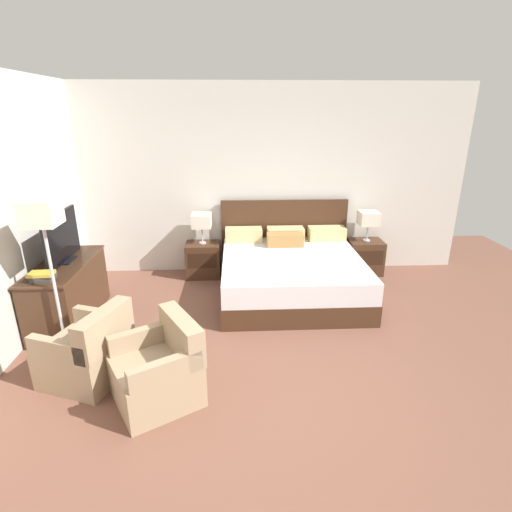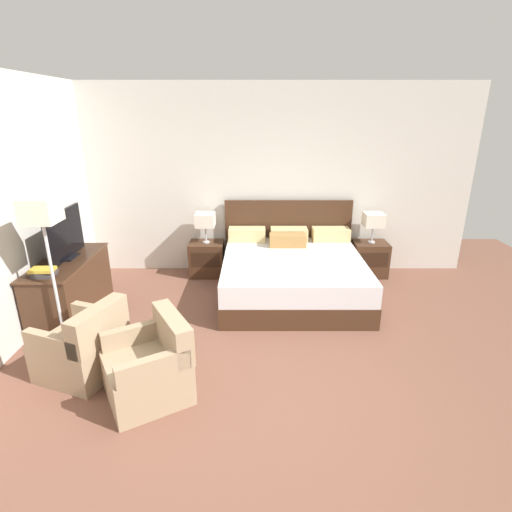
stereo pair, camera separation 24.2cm
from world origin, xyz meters
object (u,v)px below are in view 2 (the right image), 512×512
at_px(dresser, 71,288).
at_px(armchair_by_window, 85,347).
at_px(nightstand_right, 370,259).
at_px(book_red_cover, 45,275).
at_px(table_lamp_left, 206,220).
at_px(tv, 66,235).
at_px(armchair_companion, 151,368).
at_px(book_small_top, 43,270).
at_px(table_lamp_right, 374,220).
at_px(nightstand_left, 208,259).
at_px(bed, 293,273).
at_px(book_blue_cover, 45,272).
at_px(floor_lamp, 44,224).

relative_size(dresser, armchair_by_window, 1.55).
xyz_separation_m(nightstand_right, book_red_cover, (-4.11, -1.87, 0.51)).
distance_m(nightstand_right, table_lamp_left, 2.65).
bearing_deg(tv, armchair_companion, -49.18).
distance_m(table_lamp_left, book_small_top, 2.44).
height_order(dresser, armchair_by_window, same).
bearing_deg(table_lamp_right, nightstand_left, -179.97).
bearing_deg(nightstand_right, table_lamp_right, 90.00).
bearing_deg(book_red_cover, nightstand_left, 50.52).
height_order(bed, book_small_top, bed).
bearing_deg(bed, tv, -168.29).
xyz_separation_m(book_blue_cover, floor_lamp, (0.21, -0.23, 0.61)).
xyz_separation_m(nightstand_left, armchair_companion, (-0.18, -2.86, 0.01)).
relative_size(table_lamp_right, tv, 0.52).
bearing_deg(book_red_cover, armchair_companion, -35.99).
bearing_deg(floor_lamp, book_blue_cover, 132.48).
bearing_deg(nightstand_left, book_blue_cover, -129.38).
relative_size(nightstand_left, nightstand_right, 1.00).
bearing_deg(tv, book_small_top, -91.59).
height_order(nightstand_left, book_blue_cover, book_blue_cover).
height_order(table_lamp_right, armchair_by_window, table_lamp_right).
height_order(bed, table_lamp_left, bed).
xyz_separation_m(table_lamp_left, book_blue_cover, (-1.54, -1.87, -0.09)).
distance_m(tv, book_blue_cover, 0.64).
xyz_separation_m(bed, armchair_companion, (-1.46, -2.17, -0.03)).
distance_m(bed, armchair_by_window, 2.87).
distance_m(nightstand_left, book_small_top, 2.50).
xyz_separation_m(nightstand_left, table_lamp_left, (0.00, 0.00, 0.63)).
relative_size(bed, table_lamp_right, 4.26).
distance_m(book_blue_cover, floor_lamp, 0.68).
bearing_deg(book_small_top, table_lamp_left, 50.27).
height_order(book_red_cover, armchair_companion, book_red_cover).
xyz_separation_m(table_lamp_left, tv, (-1.54, -1.28, 0.15)).
xyz_separation_m(book_small_top, floor_lamp, (0.23, -0.23, 0.57)).
distance_m(armchair_by_window, armchair_companion, 0.81).
xyz_separation_m(bed, book_blue_cover, (-2.82, -1.17, 0.49)).
relative_size(nightstand_left, armchair_by_window, 0.61).
bearing_deg(tv, armchair_by_window, -63.43).
relative_size(book_blue_cover, armchair_by_window, 0.28).
bearing_deg(book_small_top, armchair_companion, -35.70).
xyz_separation_m(nightstand_right, armchair_by_window, (-3.49, -2.54, 0.01)).
bearing_deg(table_lamp_left, table_lamp_right, 0.00).
bearing_deg(table_lamp_left, armchair_by_window, -109.78).
xyz_separation_m(book_red_cover, armchair_companion, (1.37, -0.99, -0.49)).
xyz_separation_m(nightstand_left, armchair_by_window, (-0.91, -2.54, 0.01)).
height_order(nightstand_right, dresser, dresser).
distance_m(bed, floor_lamp, 3.16).
relative_size(table_lamp_left, floor_lamp, 0.28).
distance_m(bed, nightstand_right, 1.46).
xyz_separation_m(bed, armchair_by_window, (-2.20, -1.84, -0.03)).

